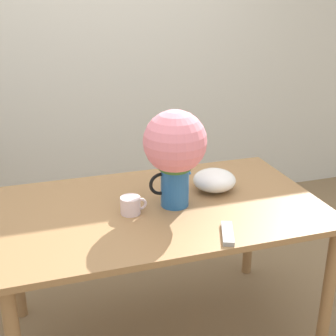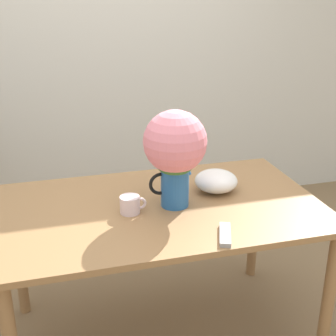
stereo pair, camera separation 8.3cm
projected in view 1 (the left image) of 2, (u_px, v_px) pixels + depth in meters
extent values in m
cube|color=silver|center=(95.00, 54.00, 3.55)|extent=(8.00, 0.05, 2.60)
cube|color=olive|center=(160.00, 208.00, 2.28)|extent=(1.56, 0.94, 0.03)
cylinder|color=olive|center=(328.00, 297.00, 2.27)|extent=(0.06, 0.06, 0.76)
cylinder|color=olive|center=(15.00, 258.00, 2.59)|extent=(0.06, 0.06, 0.76)
cylinder|color=olive|center=(250.00, 221.00, 2.99)|extent=(0.06, 0.06, 0.76)
cylinder|color=#235B9E|center=(175.00, 184.00, 2.24)|extent=(0.14, 0.14, 0.22)
cone|color=#235B9E|center=(186.00, 168.00, 2.23)|extent=(0.05, 0.05, 0.05)
torus|color=black|center=(161.00, 184.00, 2.22)|extent=(0.11, 0.02, 0.11)
sphere|color=#3D7033|center=(175.00, 152.00, 2.18)|extent=(0.22, 0.22, 0.22)
sphere|color=pink|center=(175.00, 142.00, 2.16)|extent=(0.30, 0.30, 0.30)
cylinder|color=silver|center=(130.00, 205.00, 2.18)|extent=(0.09, 0.09, 0.08)
torus|color=silver|center=(141.00, 204.00, 2.20)|extent=(0.06, 0.01, 0.06)
ellipsoid|color=white|center=(214.00, 180.00, 2.43)|extent=(0.22, 0.22, 0.11)
cube|color=#999999|center=(228.00, 233.00, 2.00)|extent=(0.11, 0.19, 0.02)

